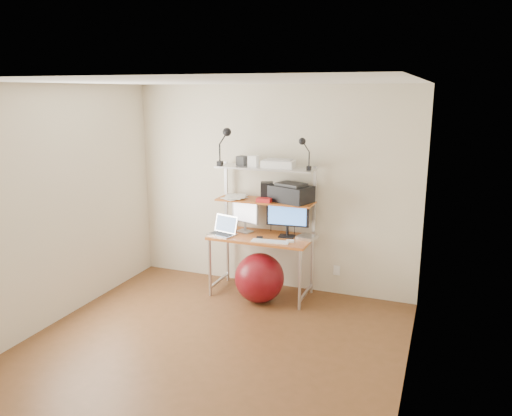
{
  "coord_description": "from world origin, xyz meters",
  "views": [
    {
      "loc": [
        1.99,
        -3.89,
        2.43
      ],
      "look_at": [
        0.04,
        1.15,
        1.15
      ],
      "focal_mm": 35.0,
      "sensor_mm": 36.0,
      "label": 1
    }
  ],
  "objects_px": {
    "monitor_silver": "(245,213)",
    "printer": "(291,193)",
    "monitor_black": "(288,216)",
    "exercise_ball": "(259,278)",
    "laptop": "(224,230)"
  },
  "relations": [
    {
      "from": "monitor_silver",
      "to": "printer",
      "type": "distance_m",
      "value": 0.63
    },
    {
      "from": "monitor_silver",
      "to": "printer",
      "type": "bearing_deg",
      "value": 23.23
    },
    {
      "from": "printer",
      "to": "monitor_silver",
      "type": "bearing_deg",
      "value": -155.33
    },
    {
      "from": "monitor_black",
      "to": "printer",
      "type": "distance_m",
      "value": 0.27
    },
    {
      "from": "laptop",
      "to": "monitor_black",
      "type": "bearing_deg",
      "value": 28.86
    },
    {
      "from": "laptop",
      "to": "printer",
      "type": "height_order",
      "value": "printer"
    },
    {
      "from": "laptop",
      "to": "exercise_ball",
      "type": "xyz_separation_m",
      "value": [
        0.5,
        -0.11,
        -0.5
      ]
    },
    {
      "from": "monitor_black",
      "to": "laptop",
      "type": "bearing_deg",
      "value": -171.65
    },
    {
      "from": "monitor_silver",
      "to": "printer",
      "type": "relative_size",
      "value": 0.8
    },
    {
      "from": "monitor_black",
      "to": "laptop",
      "type": "height_order",
      "value": "monitor_black"
    },
    {
      "from": "monitor_black",
      "to": "exercise_ball",
      "type": "relative_size",
      "value": 0.87
    },
    {
      "from": "monitor_black",
      "to": "laptop",
      "type": "distance_m",
      "value": 0.79
    },
    {
      "from": "laptop",
      "to": "printer",
      "type": "bearing_deg",
      "value": 32.89
    },
    {
      "from": "monitor_black",
      "to": "printer",
      "type": "relative_size",
      "value": 0.92
    },
    {
      "from": "monitor_silver",
      "to": "monitor_black",
      "type": "relative_size",
      "value": 0.87
    }
  ]
}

